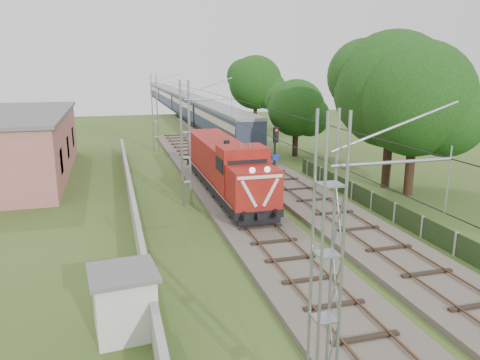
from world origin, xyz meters
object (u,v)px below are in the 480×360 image
object	(u,v)px
relay_hut	(124,302)
coach_rake	(180,101)
locomotive	(225,165)
signal_post	(275,148)

from	to	relation	value
relay_hut	coach_rake	bearing A→B (deg)	80.09
relay_hut	locomotive	bearing A→B (deg)	65.12
locomotive	coach_rake	bearing A→B (deg)	84.81
locomotive	signal_post	distance (m)	3.64
coach_rake	relay_hut	world-z (taller)	coach_rake
locomotive	relay_hut	size ratio (longest dim) A/B	6.60
signal_post	locomotive	bearing A→B (deg)	163.29
locomotive	coach_rake	xyz separation A→B (m)	(5.00, 55.04, 0.38)
coach_rake	signal_post	size ratio (longest dim) A/B	18.60
locomotive	relay_hut	world-z (taller)	locomotive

